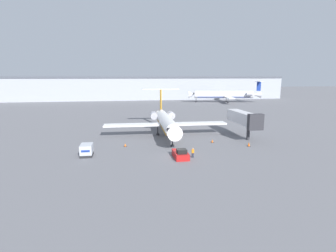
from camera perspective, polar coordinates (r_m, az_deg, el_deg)
The scene contains 11 objects.
ground_plane at distance 45.34m, azimuth 2.52°, elevation -6.97°, with size 600.00×600.00×0.00m, color slate.
terminal_building at distance 162.62m, azimuth -6.41°, elevation 8.27°, with size 180.00×16.80×14.17m.
airplane_main at distance 61.75m, azimuth -0.46°, elevation 1.07°, with size 28.92×26.51×10.48m.
pushback_tug at distance 45.25m, azimuth 2.74°, elevation -6.14°, with size 2.27×4.45×1.78m.
luggage_cart at distance 48.39m, azimuth -17.29°, elevation -5.03°, with size 2.03×3.06×2.09m.
worker_near_tug at distance 45.51m, azimuth 5.42°, elevation -5.77°, with size 0.40×0.24×1.71m.
traffic_cone_left at distance 53.25m, azimuth -9.29°, elevation -4.09°, with size 0.63×0.63×0.62m.
traffic_cone_right at distance 56.43m, azimuth 9.63°, elevation -3.24°, with size 0.64×0.64×0.65m.
traffic_cone_mid at distance 55.10m, azimuth 17.19°, elevation -3.82°, with size 0.61×0.61×0.84m.
airplane_parked_far_left at distance 146.43m, azimuth 12.29°, elevation 6.70°, with size 39.20×30.15×11.34m.
jet_bridge at distance 61.97m, azimuth 16.17°, elevation 1.63°, with size 3.20×12.78×6.19m.
Camera 1 is at (-9.13, -42.23, 13.74)m, focal length 28.00 mm.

